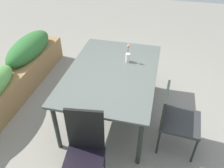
{
  "coord_description": "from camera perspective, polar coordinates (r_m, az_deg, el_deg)",
  "views": [
    {
      "loc": [
        -2.45,
        -0.55,
        2.5
      ],
      "look_at": [
        0.02,
        0.04,
        0.56
      ],
      "focal_mm": 36.23,
      "sensor_mm": 36.0,
      "label": 1
    }
  ],
  "objects": [
    {
      "name": "planter_box",
      "position": [
        4.03,
        -23.82,
        1.81
      ],
      "size": [
        2.75,
        0.5,
        0.77
      ],
      "color": "olive",
      "rests_on": "ground"
    },
    {
      "name": "chair_near_left",
      "position": [
        2.9,
        15.58,
        -7.94
      ],
      "size": [
        0.5,
        0.5,
        0.86
      ],
      "rotation": [
        0.0,
        0.0,
        3.07
      ],
      "color": "#2A2B2D",
      "rests_on": "ground"
    },
    {
      "name": "ground_plane",
      "position": [
        3.54,
        0.55,
        -7.45
      ],
      "size": [
        12.0,
        12.0,
        0.0
      ],
      "primitive_type": "plane",
      "color": "gray"
    },
    {
      "name": "chair_end_left",
      "position": [
        2.41,
        -6.94,
        -16.13
      ],
      "size": [
        0.45,
        0.45,
        1.02
      ],
      "rotation": [
        0.0,
        0.0,
        1.7
      ],
      "color": "black",
      "rests_on": "ground"
    },
    {
      "name": "flower_vase",
      "position": [
        3.23,
        4.02,
        7.1
      ],
      "size": [
        0.06,
        0.06,
        0.27
      ],
      "color": "silver",
      "rests_on": "dining_table"
    },
    {
      "name": "dining_table",
      "position": [
        3.1,
        0.0,
        2.42
      ],
      "size": [
        1.74,
        1.2,
        0.78
      ],
      "color": "#4C514C",
      "rests_on": "ground"
    }
  ]
}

